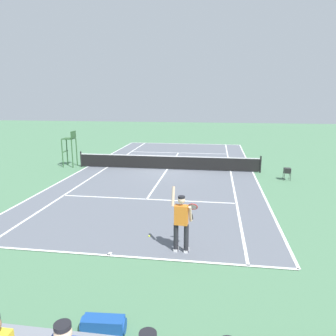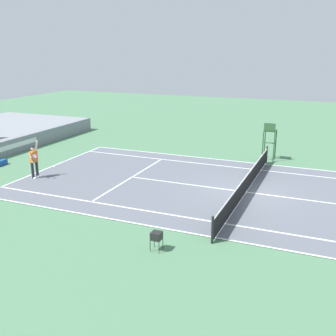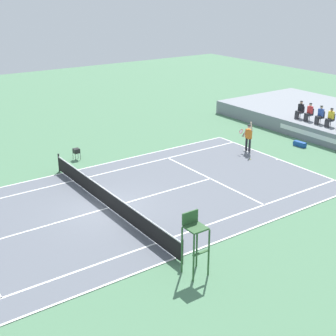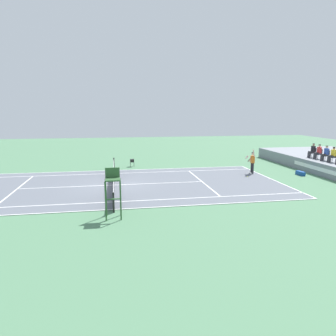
% 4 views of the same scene
% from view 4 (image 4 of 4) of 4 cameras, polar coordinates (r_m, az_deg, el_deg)
% --- Properties ---
extents(ground_plane, '(80.00, 80.00, 0.00)m').
position_cam_4_polar(ground_plane, '(21.83, -10.04, -3.21)').
color(ground_plane, '#4C7A56').
extents(court, '(11.08, 23.88, 0.03)m').
position_cam_4_polar(court, '(21.82, -10.04, -3.19)').
color(court, slate).
rests_on(court, ground).
extents(net, '(11.98, 0.10, 1.07)m').
position_cam_4_polar(net, '(21.71, -10.08, -1.87)').
color(net, black).
rests_on(net, ground).
extents(barrier_wall, '(21.97, 0.25, 1.04)m').
position_cam_4_polar(barrier_wall, '(27.06, 27.09, -0.43)').
color(barrier_wall, gray).
rests_on(barrier_wall, ground).
extents(spectator_seated_0, '(0.44, 0.60, 1.26)m').
position_cam_4_polar(spectator_seated_0, '(30.19, 25.36, 2.92)').
color(spectator_seated_0, '#474C56').
rests_on(spectator_seated_0, bleacher_platform).
extents(spectator_seated_1, '(0.44, 0.60, 1.26)m').
position_cam_4_polar(spectator_seated_1, '(29.52, 26.27, 2.70)').
color(spectator_seated_1, '#474C56').
rests_on(spectator_seated_1, bleacher_platform).
extents(spectator_seated_2, '(0.44, 0.60, 1.26)m').
position_cam_4_polar(spectator_seated_2, '(28.78, 27.36, 2.43)').
color(spectator_seated_2, '#474C56').
rests_on(spectator_seated_2, bleacher_platform).
extents(spectator_seated_3, '(0.44, 0.60, 1.26)m').
position_cam_4_polar(spectator_seated_3, '(28.11, 28.39, 2.17)').
color(spectator_seated_3, '#474C56').
rests_on(spectator_seated_3, bleacher_platform).
extents(tennis_player, '(0.79, 0.62, 2.08)m').
position_cam_4_polar(tennis_player, '(26.19, 15.47, 1.08)').
color(tennis_player, '#232328').
rests_on(tennis_player, ground).
extents(tennis_ball, '(0.07, 0.07, 0.07)m').
position_cam_4_polar(tennis_ball, '(24.91, 14.61, -1.60)').
color(tennis_ball, '#D1E533').
rests_on(tennis_ball, ground).
extents(umpire_chair, '(0.77, 0.77, 2.44)m').
position_cam_4_polar(umpire_chair, '(14.98, -10.27, -3.45)').
color(umpire_chair, '#2D562D').
rests_on(umpire_chair, ground).
extents(equipment_bag, '(0.92, 0.38, 0.32)m').
position_cam_4_polar(equipment_bag, '(27.10, 23.51, -0.90)').
color(equipment_bag, '#194799').
rests_on(equipment_bag, ground).
extents(ball_hopper, '(0.36, 0.36, 0.70)m').
position_cam_4_polar(ball_hopper, '(28.82, -6.73, 1.39)').
color(ball_hopper, black).
rests_on(ball_hopper, ground).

